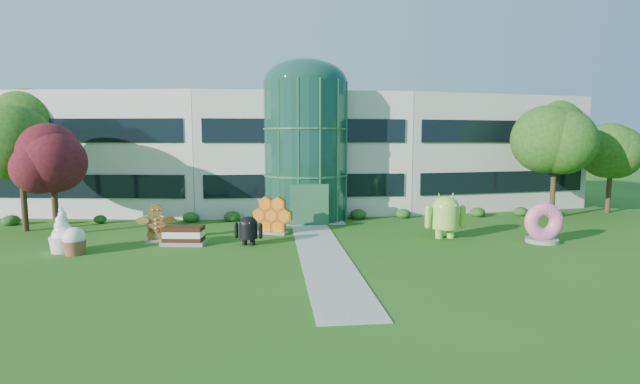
{
  "coord_description": "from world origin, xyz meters",
  "views": [
    {
      "loc": [
        -2.58,
        -21.66,
        5.74
      ],
      "look_at": [
        0.4,
        6.0,
        2.6
      ],
      "focal_mm": 26.0,
      "sensor_mm": 36.0,
      "label": 1
    }
  ],
  "objects_px": {
    "android_green": "(445,214)",
    "gingerbread": "(156,222)",
    "donut": "(543,222)",
    "android_black": "(248,228)"
  },
  "relations": [
    {
      "from": "android_green",
      "to": "gingerbread",
      "type": "bearing_deg",
      "value": 175.43
    },
    {
      "from": "donut",
      "to": "gingerbread",
      "type": "xyz_separation_m",
      "value": [
        -21.69,
        2.73,
        -0.06
      ]
    },
    {
      "from": "android_green",
      "to": "android_black",
      "type": "height_order",
      "value": "android_green"
    },
    {
      "from": "android_black",
      "to": "gingerbread",
      "type": "height_order",
      "value": "gingerbread"
    },
    {
      "from": "android_green",
      "to": "donut",
      "type": "xyz_separation_m",
      "value": [
        5.01,
        -1.71,
        -0.32
      ]
    },
    {
      "from": "android_green",
      "to": "donut",
      "type": "height_order",
      "value": "android_green"
    },
    {
      "from": "android_green",
      "to": "gingerbread",
      "type": "distance_m",
      "value": 16.72
    },
    {
      "from": "android_black",
      "to": "donut",
      "type": "xyz_separation_m",
      "value": [
        16.4,
        -1.1,
        0.21
      ]
    },
    {
      "from": "android_black",
      "to": "gingerbread",
      "type": "bearing_deg",
      "value": 176.15
    },
    {
      "from": "android_green",
      "to": "android_black",
      "type": "xyz_separation_m",
      "value": [
        -11.39,
        -0.61,
        -0.52
      ]
    }
  ]
}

